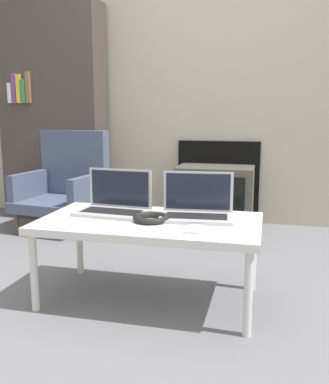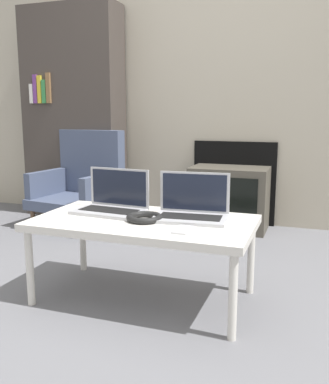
{
  "view_description": "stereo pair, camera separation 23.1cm",
  "coord_description": "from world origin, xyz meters",
  "px_view_note": "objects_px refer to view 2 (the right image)",
  "views": [
    {
      "loc": [
        0.54,
        -1.72,
        0.91
      ],
      "look_at": [
        0.0,
        0.49,
        0.48
      ],
      "focal_mm": 40.0,
      "sensor_mm": 36.0,
      "label": 1
    },
    {
      "loc": [
        0.76,
        -1.65,
        0.91
      ],
      "look_at": [
        0.0,
        0.49,
        0.48
      ],
      "focal_mm": 40.0,
      "sensor_mm": 36.0,
      "label": 2
    }
  ],
  "objects_px": {
    "phone": "(183,230)",
    "laptop_right": "(192,209)",
    "tv": "(229,198)",
    "armchair": "(83,181)",
    "laptop_left": "(113,203)",
    "headphones": "(145,218)"
  },
  "relations": [
    {
      "from": "phone",
      "to": "laptop_right",
      "type": "bearing_deg",
      "value": 96.58
    },
    {
      "from": "laptop_right",
      "to": "tv",
      "type": "xyz_separation_m",
      "value": [
        -0.07,
        1.33,
        -0.21
      ]
    },
    {
      "from": "phone",
      "to": "armchair",
      "type": "height_order",
      "value": "armchair"
    },
    {
      "from": "tv",
      "to": "laptop_left",
      "type": "bearing_deg",
      "value": -104.74
    },
    {
      "from": "headphones",
      "to": "armchair",
      "type": "height_order",
      "value": "armchair"
    },
    {
      "from": "laptop_right",
      "to": "tv",
      "type": "distance_m",
      "value": 1.34
    },
    {
      "from": "laptop_left",
      "to": "headphones",
      "type": "height_order",
      "value": "laptop_left"
    },
    {
      "from": "laptop_right",
      "to": "phone",
      "type": "xyz_separation_m",
      "value": [
        0.03,
        -0.23,
        -0.04
      ]
    },
    {
      "from": "laptop_left",
      "to": "armchair",
      "type": "relative_size",
      "value": 0.48
    },
    {
      "from": "laptop_left",
      "to": "headphones",
      "type": "relative_size",
      "value": 2.1
    },
    {
      "from": "laptop_right",
      "to": "headphones",
      "type": "height_order",
      "value": "laptop_right"
    },
    {
      "from": "phone",
      "to": "tv",
      "type": "height_order",
      "value": "tv"
    },
    {
      "from": "laptop_left",
      "to": "tv",
      "type": "xyz_separation_m",
      "value": [
        0.35,
        1.33,
        -0.21
      ]
    },
    {
      "from": "laptop_left",
      "to": "headphones",
      "type": "distance_m",
      "value": 0.26
    },
    {
      "from": "phone",
      "to": "laptop_left",
      "type": "bearing_deg",
      "value": 152.91
    },
    {
      "from": "laptop_right",
      "to": "armchair",
      "type": "relative_size",
      "value": 0.48
    },
    {
      "from": "phone",
      "to": "tv",
      "type": "distance_m",
      "value": 1.57
    },
    {
      "from": "headphones",
      "to": "phone",
      "type": "distance_m",
      "value": 0.25
    },
    {
      "from": "armchair",
      "to": "laptop_right",
      "type": "bearing_deg",
      "value": -33.71
    },
    {
      "from": "laptop_left",
      "to": "armchair",
      "type": "bearing_deg",
      "value": 131.52
    },
    {
      "from": "phone",
      "to": "armchair",
      "type": "relative_size",
      "value": 0.17
    },
    {
      "from": "tv",
      "to": "armchair",
      "type": "relative_size",
      "value": 0.78
    }
  ]
}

